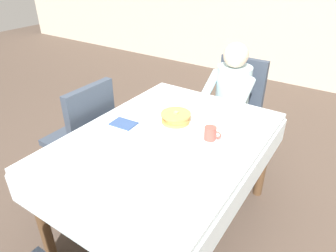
% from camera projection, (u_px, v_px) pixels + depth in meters
% --- Properties ---
extents(ground_plane, '(14.00, 14.00, 0.00)m').
position_uv_depth(ground_plane, '(166.00, 220.00, 2.28)').
color(ground_plane, brown).
extents(dining_table_main, '(1.12, 1.52, 0.74)m').
position_uv_depth(dining_table_main, '(166.00, 149.00, 1.96)').
color(dining_table_main, silver).
rests_on(dining_table_main, ground).
extents(chair_diner, '(0.44, 0.45, 0.93)m').
position_uv_depth(chair_diner, '(236.00, 102.00, 2.86)').
color(chair_diner, '#384251').
rests_on(chair_diner, ground).
extents(diner_person, '(0.40, 0.43, 1.12)m').
position_uv_depth(diner_person, '(231.00, 94.00, 2.68)').
color(diner_person, silver).
rests_on(diner_person, ground).
extents(chair_left_side, '(0.45, 0.44, 0.93)m').
position_uv_depth(chair_left_side, '(85.00, 131.00, 2.39)').
color(chair_left_side, '#384251').
rests_on(chair_left_side, ground).
extents(plate_breakfast, '(0.28, 0.28, 0.02)m').
position_uv_depth(plate_breakfast, '(176.00, 123.00, 2.06)').
color(plate_breakfast, white).
rests_on(plate_breakfast, dining_table_main).
extents(breakfast_stack, '(0.20, 0.21, 0.08)m').
position_uv_depth(breakfast_stack, '(176.00, 117.00, 2.04)').
color(breakfast_stack, tan).
rests_on(breakfast_stack, plate_breakfast).
extents(cup_coffee, '(0.11, 0.08, 0.08)m').
position_uv_depth(cup_coffee, '(211.00, 133.00, 1.87)').
color(cup_coffee, '#B24C42').
rests_on(cup_coffee, dining_table_main).
extents(syrup_pitcher, '(0.08, 0.08, 0.07)m').
position_uv_depth(syrup_pitcher, '(154.00, 101.00, 2.29)').
color(syrup_pitcher, silver).
rests_on(syrup_pitcher, dining_table_main).
extents(fork_left_of_plate, '(0.02, 0.18, 0.00)m').
position_uv_depth(fork_left_of_plate, '(152.00, 117.00, 2.14)').
color(fork_left_of_plate, silver).
rests_on(fork_left_of_plate, dining_table_main).
extents(knife_right_of_plate, '(0.03, 0.20, 0.00)m').
position_uv_depth(knife_right_of_plate, '(199.00, 132.00, 1.96)').
color(knife_right_of_plate, silver).
rests_on(knife_right_of_plate, dining_table_main).
extents(spoon_near_edge, '(0.15, 0.04, 0.00)m').
position_uv_depth(spoon_near_edge, '(150.00, 149.00, 1.79)').
color(spoon_near_edge, silver).
rests_on(spoon_near_edge, dining_table_main).
extents(napkin_folded, '(0.18, 0.13, 0.01)m').
position_uv_depth(napkin_folded, '(124.00, 124.00, 2.06)').
color(napkin_folded, '#334C7F').
rests_on(napkin_folded, dining_table_main).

